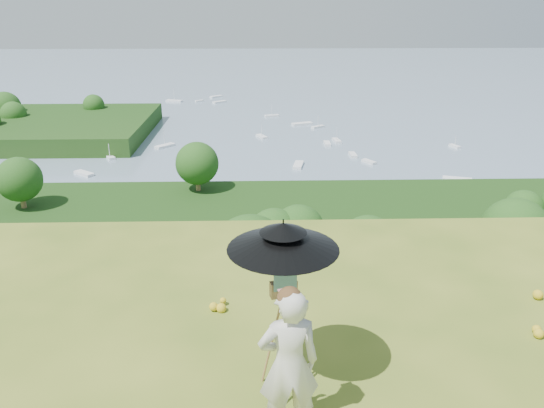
{
  "coord_description": "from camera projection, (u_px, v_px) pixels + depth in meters",
  "views": [
    {
      "loc": [
        -2.11,
        -2.28,
        3.91
      ],
      "look_at": [
        -1.92,
        4.71,
        1.21
      ],
      "focal_mm": 35.0,
      "sensor_mm": 36.0,
      "label": 1
    }
  ],
  "objects": [
    {
      "name": "forest_slope",
      "position": [
        284.0,
        400.0,
        46.66
      ],
      "size": [
        140.0,
        56.0,
        22.0
      ],
      "primitive_type": "cube",
      "color": "#11370F",
      "rests_on": "bay_water"
    },
    {
      "name": "shoreline_tier",
      "position": [
        272.0,
        262.0,
        86.49
      ],
      "size": [
        170.0,
        28.0,
        8.0
      ],
      "primitive_type": "cube",
      "color": "gray",
      "rests_on": "bay_water"
    },
    {
      "name": "bay_water",
      "position": [
        262.0,
        90.0,
        239.68
      ],
      "size": [
        700.0,
        700.0,
        0.0
      ],
      "primitive_type": "plane",
      "color": "#728FA3",
      "rests_on": "ground"
    },
    {
      "name": "peninsula",
      "position": [
        11.0,
        119.0,
        156.67
      ],
      "size": [
        90.0,
        60.0,
        12.0
      ],
      "primitive_type": null,
      "color": "#11370F",
      "rests_on": "bay_water"
    },
    {
      "name": "slope_trees",
      "position": [
        286.0,
        258.0,
        41.63
      ],
      "size": [
        110.0,
        50.0,
        6.0
      ],
      "primitive_type": null,
      "color": "#1A5018",
      "rests_on": "forest_slope"
    },
    {
      "name": "harbor_town",
      "position": [
        272.0,
        225.0,
        84.16
      ],
      "size": [
        110.0,
        22.0,
        5.0
      ],
      "primitive_type": null,
      "color": "silver",
      "rests_on": "shoreline_tier"
    },
    {
      "name": "moored_boats",
      "position": [
        224.0,
        129.0,
        165.55
      ],
      "size": [
        140.0,
        140.0,
        0.7
      ],
      "primitive_type": null,
      "color": "white",
      "rests_on": "bay_water"
    },
    {
      "name": "painter",
      "position": [
        289.0,
        365.0,
        4.86
      ],
      "size": [
        0.62,
        0.45,
        1.57
      ],
      "primitive_type": "imported",
      "rotation": [
        0.0,
        0.0,
        3.28
      ],
      "color": "beige",
      "rests_on": "ground"
    },
    {
      "name": "field_easel",
      "position": [
        283.0,
        332.0,
        5.45
      ],
      "size": [
        0.66,
        0.66,
        1.43
      ],
      "primitive_type": null,
      "rotation": [
        0.0,
        0.0,
        0.25
      ],
      "color": "olive",
      "rests_on": "ground"
    },
    {
      "name": "sun_umbrella",
      "position": [
        283.0,
        257.0,
        5.17
      ],
      "size": [
        1.3,
        1.3,
        0.79
      ],
      "primitive_type": null,
      "rotation": [
        0.0,
        0.0,
        0.2
      ],
      "color": "black",
      "rests_on": "field_easel"
    },
    {
      "name": "painter_cap",
      "position": [
        290.0,
        294.0,
        4.59
      ],
      "size": [
        0.29,
        0.32,
        0.1
      ],
      "primitive_type": null,
      "rotation": [
        0.0,
        0.0,
        0.35
      ],
      "color": "#D37477",
      "rests_on": "painter"
    }
  ]
}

